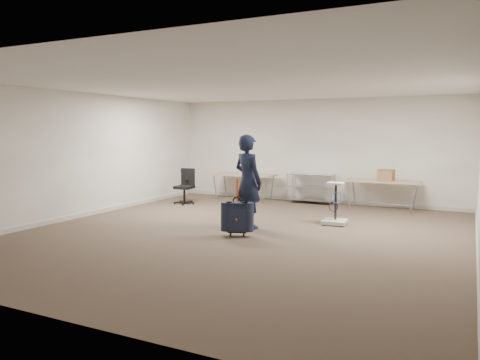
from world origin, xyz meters
The scene contains 10 objects.
ground centered at (0.00, 0.00, 0.00)m, with size 9.00×9.00×0.00m, color #4B3B2D.
room_shell centered at (0.00, 1.38, 0.05)m, with size 8.00×9.00×9.00m.
folding_table_left centered at (-1.90, 3.95, 0.68)m, with size 1.80×0.75×0.73m.
folding_table_right centered at (1.90, 3.95, 0.68)m, with size 1.80×0.75×0.73m.
wire_shelf centered at (0.00, 4.20, 0.44)m, with size 1.22×0.47×0.80m.
person centered at (-0.14, 0.55, 0.94)m, with size 0.68×0.45×1.87m, color black.
suitcase centered at (0.03, -0.25, 0.36)m, with size 0.44×0.35×1.07m.
office_chair centered at (-3.00, 2.63, 0.28)m, with size 0.57×0.57×0.94m.
equipment_cart centered at (1.35, 1.64, 0.23)m, with size 0.51×0.51×0.88m.
cardboard_box centered at (1.98, 3.99, 0.86)m, with size 0.36×0.27×0.27m, color olive.
Camera 1 is at (3.85, -7.83, 1.94)m, focal length 35.00 mm.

